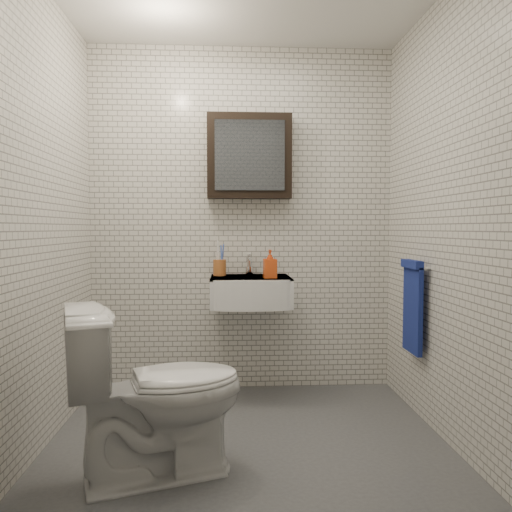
{
  "coord_description": "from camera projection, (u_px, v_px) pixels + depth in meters",
  "views": [
    {
      "loc": [
        -0.11,
        -2.67,
        1.19
      ],
      "look_at": [
        0.07,
        0.45,
        1.01
      ],
      "focal_mm": 35.0,
      "sensor_mm": 36.0,
      "label": 1
    }
  ],
  "objects": [
    {
      "name": "toothbrush_cup",
      "position": [
        220.0,
        267.0,
        3.55
      ],
      "size": [
        0.12,
        0.12,
        0.25
      ],
      "rotation": [
        0.0,
        0.0,
        -0.39
      ],
      "color": "#AA5D2A",
      "rests_on": "washbasin"
    },
    {
      "name": "mirror_cabinet",
      "position": [
        249.0,
        157.0,
        3.57
      ],
      "size": [
        0.6,
        0.15,
        0.6
      ],
      "color": "black",
      "rests_on": "room_shell"
    },
    {
      "name": "towel_rail",
      "position": [
        413.0,
        302.0,
        3.11
      ],
      "size": [
        0.09,
        0.3,
        0.58
      ],
      "color": "silver",
      "rests_on": "room_shell"
    },
    {
      "name": "soap_bottle",
      "position": [
        270.0,
        264.0,
        3.36
      ],
      "size": [
        0.09,
        0.09,
        0.19
      ],
      "primitive_type": "imported",
      "rotation": [
        0.0,
        0.0,
        0.05
      ],
      "color": "orange",
      "rests_on": "washbasin"
    },
    {
      "name": "room_shell",
      "position": [
        248.0,
        176.0,
        2.66
      ],
      "size": [
        2.22,
        2.02,
        2.51
      ],
      "color": "silver",
      "rests_on": "ground"
    },
    {
      "name": "faucet",
      "position": [
        249.0,
        265.0,
        3.62
      ],
      "size": [
        0.06,
        0.2,
        0.15
      ],
      "color": "silver",
      "rests_on": "washbasin"
    },
    {
      "name": "washbasin",
      "position": [
        251.0,
        291.0,
        3.43
      ],
      "size": [
        0.55,
        0.5,
        0.2
      ],
      "color": "white",
      "rests_on": "room_shell"
    },
    {
      "name": "toilet",
      "position": [
        157.0,
        390.0,
        2.37
      ],
      "size": [
        0.92,
        0.7,
        0.83
      ],
      "primitive_type": "imported",
      "rotation": [
        0.0,
        0.0,
        1.89
      ],
      "color": "white",
      "rests_on": "ground"
    },
    {
      "name": "ground",
      "position": [
        248.0,
        444.0,
        2.74
      ],
      "size": [
        2.2,
        2.0,
        0.01
      ],
      "primitive_type": "cube",
      "color": "#47494E",
      "rests_on": "ground"
    }
  ]
}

